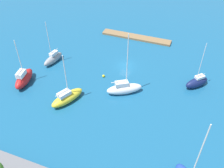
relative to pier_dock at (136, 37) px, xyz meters
name	(u,v)px	position (x,y,z in m)	size (l,w,h in m)	color
water	(125,66)	(-1.54, 14.80, -0.29)	(160.00, 160.00, 0.00)	#19567F
pier_dock	(136,37)	(0.00, 0.00, 0.00)	(20.99, 2.94, 0.58)	olive
sailboat_red_west_end	(24,78)	(18.44, 29.98, 1.24)	(3.65, 7.56, 11.34)	red
sailboat_white_lone_south	(124,88)	(-4.54, 24.93, 1.10)	(7.99, 6.29, 14.86)	white
sailboat_gray_lone_north	(53,58)	(16.64, 20.04, 0.93)	(3.00, 6.77, 11.65)	gray
sailboat_navy_inner_mooring	(197,82)	(-19.47, 16.82, 1.00)	(5.65, 5.78, 11.60)	#141E4C
sailboat_yellow_far_north	(67,97)	(6.02, 31.91, 0.97)	(5.60, 8.18, 11.72)	yellow
mooring_buoy_yellow	(103,76)	(1.99, 21.19, 0.03)	(0.64, 0.64, 0.64)	yellow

